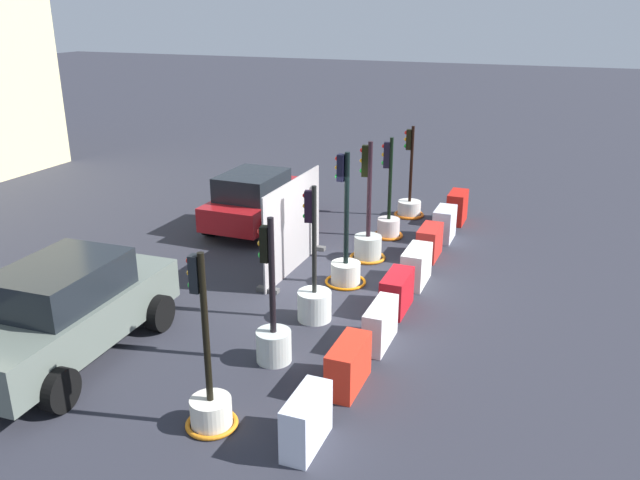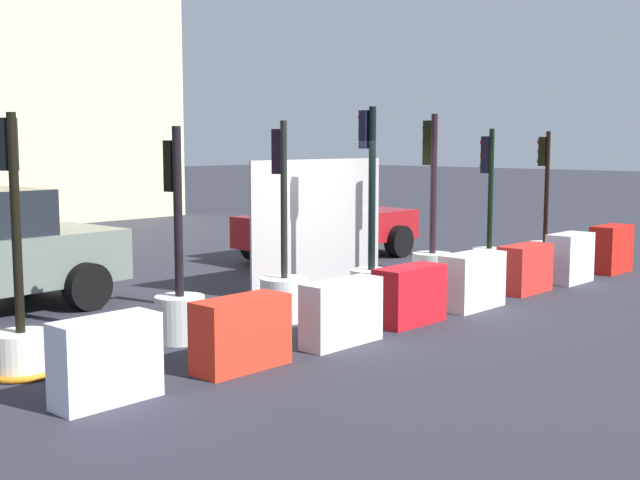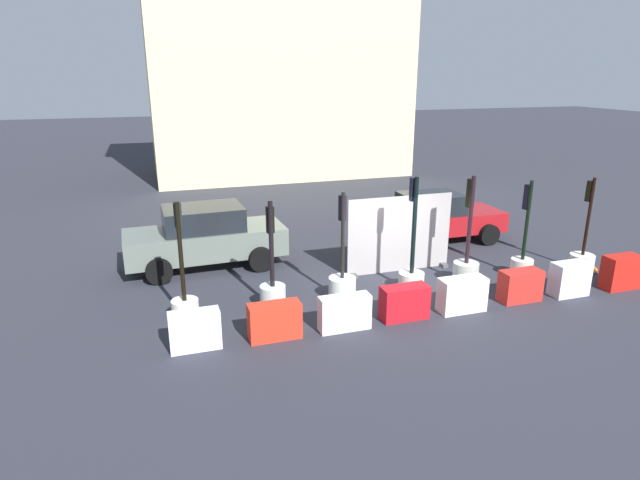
{
  "view_description": "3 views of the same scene",
  "coord_description": "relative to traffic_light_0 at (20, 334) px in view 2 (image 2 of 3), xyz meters",
  "views": [
    {
      "loc": [
        -12.63,
        -4.34,
        5.96
      ],
      "look_at": [
        -0.73,
        0.4,
        1.29
      ],
      "focal_mm": 36.32,
      "sensor_mm": 36.0,
      "label": 1
    },
    {
      "loc": [
        -9.66,
        -8.0,
        2.48
      ],
      "look_at": [
        -0.32,
        0.8,
        0.95
      ],
      "focal_mm": 45.99,
      "sensor_mm": 36.0,
      "label": 2
    },
    {
      "loc": [
        -6.08,
        -11.5,
        5.51
      ],
      "look_at": [
        -2.14,
        0.86,
        1.38
      ],
      "focal_mm": 29.98,
      "sensor_mm": 36.0,
      "label": 3
    }
  ],
  "objects": [
    {
      "name": "construction_barrier_0",
      "position": [
        0.1,
        -1.51,
        -0.03
      ],
      "size": [
        1.04,
        0.41,
        0.83
      ],
      "color": "silver",
      "rests_on": "ground_plane"
    },
    {
      "name": "site_fence_panel",
      "position": [
        6.07,
        1.33,
        0.59
      ],
      "size": [
        3.14,
        0.5,
        2.2
      ],
      "color": "#9F9A9A",
      "rests_on": "ground_plane"
    },
    {
      "name": "ground_plane",
      "position": [
        5.62,
        -0.21,
        -0.45
      ],
      "size": [
        120.0,
        120.0,
        0.0
      ],
      "primitive_type": "plane",
      "color": "#2A2B35"
    },
    {
      "name": "car_red_compact",
      "position": [
        8.57,
        3.52,
        0.37
      ],
      "size": [
        4.09,
        2.09,
        1.64
      ],
      "color": "maroon",
      "rests_on": "ground_plane"
    },
    {
      "name": "traffic_light_6",
      "position": [
        11.16,
        -0.19,
        -0.06
      ],
      "size": [
        0.89,
        0.89,
        2.7
      ],
      "color": "silver",
      "rests_on": "ground_plane"
    },
    {
      "name": "construction_barrier_4",
      "position": [
        6.33,
        -1.58,
        -0.03
      ],
      "size": [
        1.14,
        0.48,
        0.83
      ],
      "color": "white",
      "rests_on": "ground_plane"
    },
    {
      "name": "traffic_light_5",
      "position": [
        9.15,
        -0.12,
        0.02
      ],
      "size": [
        0.82,
        0.82,
        2.73
      ],
      "color": "beige",
      "rests_on": "ground_plane"
    },
    {
      "name": "traffic_light_0",
      "position": [
        0.0,
        0.0,
        0.0
      ],
      "size": [
        0.8,
        0.8,
        2.79
      ],
      "color": "silver",
      "rests_on": "ground_plane"
    },
    {
      "name": "traffic_light_1",
      "position": [
        2.06,
        -0.05,
        0.1
      ],
      "size": [
        0.63,
        0.63,
        2.68
      ],
      "color": "silver",
      "rests_on": "ground_plane"
    },
    {
      "name": "construction_barrier_6",
      "position": [
        9.46,
        -1.58,
        -0.01
      ],
      "size": [
        0.96,
        0.48,
        0.88
      ],
      "color": "silver",
      "rests_on": "ground_plane"
    },
    {
      "name": "construction_barrier_2",
      "position": [
        3.33,
        -1.64,
        -0.05
      ],
      "size": [
        1.16,
        0.38,
        0.8
      ],
      "color": "silver",
      "rests_on": "ground_plane"
    },
    {
      "name": "construction_barrier_5",
      "position": [
        8.04,
        -1.5,
        -0.05
      ],
      "size": [
        1.05,
        0.48,
        0.79
      ],
      "color": "red",
      "rests_on": "ground_plane"
    },
    {
      "name": "construction_barrier_1",
      "position": [
        1.76,
        -1.56,
        -0.05
      ],
      "size": [
        1.13,
        0.46,
        0.8
      ],
      "color": "red",
      "rests_on": "ground_plane"
    },
    {
      "name": "construction_barrier_7",
      "position": [
        11.07,
        -1.63,
        0.0
      ],
      "size": [
        0.99,
        0.47,
        0.9
      ],
      "color": "red",
      "rests_on": "ground_plane"
    },
    {
      "name": "traffic_light_2",
      "position": [
        3.82,
        -0.11,
        0.04
      ],
      "size": [
        0.68,
        0.68,
        2.78
      ],
      "color": "silver",
      "rests_on": "ground_plane"
    },
    {
      "name": "traffic_light_3",
      "position": [
        5.75,
        -0.09,
        0.04
      ],
      "size": [
        0.94,
        0.94,
        3.03
      ],
      "color": "silver",
      "rests_on": "ground_plane"
    },
    {
      "name": "traffic_light_4",
      "position": [
        7.37,
        -0.1,
        0.04
      ],
      "size": [
        0.9,
        0.9,
        2.95
      ],
      "color": "#AAB1A9",
      "rests_on": "ground_plane"
    },
    {
      "name": "construction_barrier_3",
      "position": [
        4.84,
        -1.54,
        -0.05
      ],
      "size": [
        1.11,
        0.47,
        0.8
      ],
      "color": "red",
      "rests_on": "ground_plane"
    }
  ]
}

